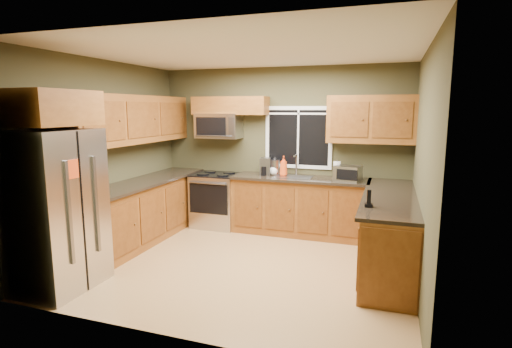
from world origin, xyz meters
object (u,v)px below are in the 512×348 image
Objects in this scene: refrigerator at (57,210)px; toaster_oven at (348,173)px; coffee_maker at (265,167)px; soap_bottle_c at (273,169)px; soap_bottle_a at (284,166)px; cordless_phone at (369,202)px; microwave at (219,126)px; kettle at (275,166)px; range at (217,200)px; paper_towel_roll at (337,170)px.

refrigerator is 3.95m from toaster_oven.
coffee_maker is 0.14m from soap_bottle_c.
soap_bottle_a reaches higher than cordless_phone.
microwave is 3.24m from cordless_phone.
coffee_maker is at bearing -142.64° from kettle.
coffee_maker is 0.17m from kettle.
soap_bottle_c is (-0.01, -0.05, -0.04)m from kettle.
range is at bearing -176.89° from coffee_maker.
soap_bottle_a reaches higher than kettle.
microwave is 1.19m from kettle.
paper_towel_roll is at bearing -2.84° from kettle.
toaster_oven is at bearing -8.51° from soap_bottle_a.
toaster_oven is at bearing -44.72° from paper_towel_roll.
soap_bottle_a is at bearing -10.55° from soap_bottle_c.
microwave is (-0.00, 0.14, 1.26)m from range.
coffee_maker is 1.54× the size of soap_bottle_c.
kettle is at bearing 37.36° from coffee_maker.
cordless_phone is (1.74, -1.69, -0.08)m from coffee_maker.
refrigerator is 5.56× the size of soap_bottle_a.
paper_towel_roll is (1.02, -0.05, -0.00)m from kettle.
toaster_oven is 1.24m from soap_bottle_c.
kettle is at bearing 0.86° from microwave.
cordless_phone is (3.29, 1.12, 0.10)m from refrigerator.
refrigerator is 6.07× the size of kettle.
soap_bottle_c is (-1.22, 0.19, -0.02)m from toaster_oven.
coffee_maker is at bearing -177.36° from paper_towel_roll.
soap_bottle_c is (-1.03, 0.00, -0.04)m from paper_towel_roll.
soap_bottle_c is (1.68, 2.87, 0.13)m from refrigerator.
refrigerator reaches higher than coffee_maker.
refrigerator is 3.40m from soap_bottle_a.
cordless_phone is at bearing -48.22° from kettle.
paper_towel_roll is at bearing 2.64° from coffee_maker.
soap_bottle_c is at bearing -100.94° from kettle.
refrigerator is 9.70× the size of soap_bottle_c.
toaster_oven is at bearing -5.78° from microwave.
soap_bottle_a is 1.75× the size of soap_bottle_c.
toaster_oven is 1.36m from coffee_maker.
cordless_phone is (1.61, -1.75, -0.03)m from soap_bottle_c.
microwave is at bearing 174.10° from coffee_maker.
soap_bottle_a is (0.31, 0.02, 0.03)m from coffee_maker.
soap_bottle_c is 0.95× the size of cordless_phone.
soap_bottle_c is at bearing -2.00° from microwave.
range is 3.13m from cordless_phone.
toaster_oven is 1.24m from kettle.
microwave is 1.21m from soap_bottle_c.
coffee_maker reaches higher than range.
soap_bottle_a is (-0.85, -0.03, 0.03)m from paper_towel_roll.
cordless_phone is at bearing -75.87° from toaster_oven.
refrigerator is at bearing -120.32° from soap_bottle_c.
coffee_maker reaches higher than toaster_oven.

